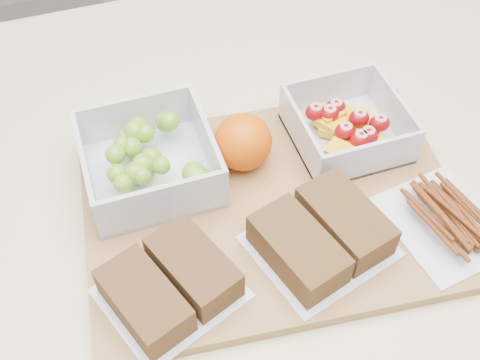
{
  "coord_description": "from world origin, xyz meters",
  "views": [
    {
      "loc": [
        -0.14,
        -0.39,
        1.46
      ],
      "look_at": [
        -0.0,
        0.02,
        0.93
      ],
      "focal_mm": 45.0,
      "sensor_mm": 36.0,
      "label": 1
    }
  ],
  "objects_px": {
    "sandwich_bag_left": "(169,284)",
    "fruit_container": "(347,127)",
    "grape_container": "(149,159)",
    "orange": "(243,142)",
    "pretzel_bag": "(446,217)",
    "cutting_board": "(272,208)",
    "sandwich_bag_center": "(322,236)"
  },
  "relations": [
    {
      "from": "orange",
      "to": "sandwich_bag_center",
      "type": "height_order",
      "value": "orange"
    },
    {
      "from": "grape_container",
      "to": "sandwich_bag_center",
      "type": "relative_size",
      "value": 0.88
    },
    {
      "from": "fruit_container",
      "to": "sandwich_bag_center",
      "type": "relative_size",
      "value": 0.78
    },
    {
      "from": "fruit_container",
      "to": "orange",
      "type": "bearing_deg",
      "value": 177.81
    },
    {
      "from": "cutting_board",
      "to": "fruit_container",
      "type": "distance_m",
      "value": 0.14
    },
    {
      "from": "fruit_container",
      "to": "sandwich_bag_center",
      "type": "bearing_deg",
      "value": -124.07
    },
    {
      "from": "orange",
      "to": "sandwich_bag_left",
      "type": "xyz_separation_m",
      "value": [
        -0.13,
        -0.14,
        -0.01
      ]
    },
    {
      "from": "sandwich_bag_center",
      "to": "pretzel_bag",
      "type": "height_order",
      "value": "sandwich_bag_center"
    },
    {
      "from": "fruit_container",
      "to": "orange",
      "type": "distance_m",
      "value": 0.13
    },
    {
      "from": "cutting_board",
      "to": "sandwich_bag_left",
      "type": "height_order",
      "value": "sandwich_bag_left"
    },
    {
      "from": "cutting_board",
      "to": "grape_container",
      "type": "relative_size",
      "value": 2.89
    },
    {
      "from": "cutting_board",
      "to": "sandwich_bag_left",
      "type": "xyz_separation_m",
      "value": [
        -0.14,
        -0.07,
        0.03
      ]
    },
    {
      "from": "orange",
      "to": "sandwich_bag_left",
      "type": "bearing_deg",
      "value": -130.91
    },
    {
      "from": "pretzel_bag",
      "to": "orange",
      "type": "bearing_deg",
      "value": 138.72
    },
    {
      "from": "cutting_board",
      "to": "orange",
      "type": "height_order",
      "value": "orange"
    },
    {
      "from": "sandwich_bag_left",
      "to": "sandwich_bag_center",
      "type": "relative_size",
      "value": 0.97
    },
    {
      "from": "sandwich_bag_left",
      "to": "sandwich_bag_center",
      "type": "bearing_deg",
      "value": 1.63
    },
    {
      "from": "grape_container",
      "to": "sandwich_bag_center",
      "type": "distance_m",
      "value": 0.21
    },
    {
      "from": "cutting_board",
      "to": "grape_container",
      "type": "bearing_deg",
      "value": 150.32
    },
    {
      "from": "grape_container",
      "to": "fruit_container",
      "type": "height_order",
      "value": "grape_container"
    },
    {
      "from": "cutting_board",
      "to": "pretzel_bag",
      "type": "height_order",
      "value": "pretzel_bag"
    },
    {
      "from": "pretzel_bag",
      "to": "cutting_board",
      "type": "bearing_deg",
      "value": 152.59
    },
    {
      "from": "sandwich_bag_left",
      "to": "pretzel_bag",
      "type": "relative_size",
      "value": 1.1
    },
    {
      "from": "fruit_container",
      "to": "grape_container",
      "type": "bearing_deg",
      "value": 175.07
    },
    {
      "from": "orange",
      "to": "sandwich_bag_left",
      "type": "relative_size",
      "value": 0.42
    },
    {
      "from": "sandwich_bag_center",
      "to": "pretzel_bag",
      "type": "distance_m",
      "value": 0.14
    },
    {
      "from": "grape_container",
      "to": "pretzel_bag",
      "type": "bearing_deg",
      "value": -31.03
    },
    {
      "from": "sandwich_bag_center",
      "to": "orange",
      "type": "bearing_deg",
      "value": 105.7
    },
    {
      "from": "fruit_container",
      "to": "sandwich_bag_left",
      "type": "xyz_separation_m",
      "value": [
        -0.26,
        -0.14,
        -0.0
      ]
    },
    {
      "from": "sandwich_bag_left",
      "to": "fruit_container",
      "type": "bearing_deg",
      "value": 28.62
    },
    {
      "from": "grape_container",
      "to": "sandwich_bag_left",
      "type": "distance_m",
      "value": 0.16
    },
    {
      "from": "cutting_board",
      "to": "orange",
      "type": "bearing_deg",
      "value": 105.36
    }
  ]
}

